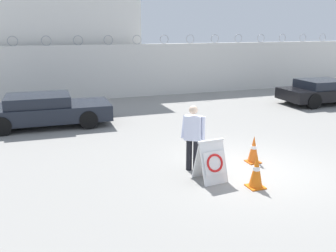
{
  "coord_description": "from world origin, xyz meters",
  "views": [
    {
      "loc": [
        -5.15,
        -7.68,
        3.54
      ],
      "look_at": [
        -1.72,
        1.79,
        0.87
      ],
      "focal_mm": 40.0,
      "sensor_mm": 36.0,
      "label": 1
    }
  ],
  "objects_px": {
    "barricade_sign": "(211,161)",
    "traffic_cone_near": "(254,149)",
    "parked_car_far_side": "(324,91)",
    "security_guard": "(193,135)",
    "parked_car_front_coupe": "(44,110)",
    "traffic_cone_mid": "(256,171)"
  },
  "relations": [
    {
      "from": "barricade_sign",
      "to": "traffic_cone_near",
      "type": "bearing_deg",
      "value": 19.18
    },
    {
      "from": "traffic_cone_mid",
      "to": "parked_car_front_coupe",
      "type": "relative_size",
      "value": 0.17
    },
    {
      "from": "traffic_cone_mid",
      "to": "parked_car_front_coupe",
      "type": "bearing_deg",
      "value": 120.12
    },
    {
      "from": "parked_car_front_coupe",
      "to": "parked_car_far_side",
      "type": "xyz_separation_m",
      "value": [
        12.65,
        -0.13,
        -0.01
      ]
    },
    {
      "from": "security_guard",
      "to": "parked_car_front_coupe",
      "type": "xyz_separation_m",
      "value": [
        -3.35,
        5.88,
        -0.32
      ]
    },
    {
      "from": "traffic_cone_mid",
      "to": "parked_car_far_side",
      "type": "xyz_separation_m",
      "value": [
        8.38,
        7.23,
        0.2
      ]
    },
    {
      "from": "traffic_cone_mid",
      "to": "parked_car_front_coupe",
      "type": "height_order",
      "value": "parked_car_front_coupe"
    },
    {
      "from": "barricade_sign",
      "to": "parked_car_far_side",
      "type": "xyz_separation_m",
      "value": [
        9.16,
        6.53,
        0.09
      ]
    },
    {
      "from": "traffic_cone_near",
      "to": "barricade_sign",
      "type": "bearing_deg",
      "value": -155.64
    },
    {
      "from": "traffic_cone_near",
      "to": "parked_car_front_coupe",
      "type": "bearing_deg",
      "value": 130.77
    },
    {
      "from": "security_guard",
      "to": "parked_car_front_coupe",
      "type": "bearing_deg",
      "value": -24.81
    },
    {
      "from": "security_guard",
      "to": "parked_car_far_side",
      "type": "height_order",
      "value": "security_guard"
    },
    {
      "from": "traffic_cone_mid",
      "to": "barricade_sign",
      "type": "bearing_deg",
      "value": 138.37
    },
    {
      "from": "barricade_sign",
      "to": "traffic_cone_near",
      "type": "distance_m",
      "value": 1.79
    },
    {
      "from": "barricade_sign",
      "to": "parked_car_far_side",
      "type": "distance_m",
      "value": 11.25
    },
    {
      "from": "traffic_cone_near",
      "to": "traffic_cone_mid",
      "type": "xyz_separation_m",
      "value": [
        -0.84,
        -1.43,
        0.03
      ]
    },
    {
      "from": "barricade_sign",
      "to": "traffic_cone_near",
      "type": "xyz_separation_m",
      "value": [
        1.62,
        0.74,
        -0.13
      ]
    },
    {
      "from": "traffic_cone_near",
      "to": "parked_car_far_side",
      "type": "xyz_separation_m",
      "value": [
        7.54,
        5.8,
        0.23
      ]
    },
    {
      "from": "security_guard",
      "to": "parked_car_front_coupe",
      "type": "distance_m",
      "value": 6.78
    },
    {
      "from": "traffic_cone_near",
      "to": "parked_car_far_side",
      "type": "height_order",
      "value": "parked_car_far_side"
    },
    {
      "from": "traffic_cone_near",
      "to": "parked_car_front_coupe",
      "type": "height_order",
      "value": "parked_car_front_coupe"
    },
    {
      "from": "parked_car_front_coupe",
      "to": "parked_car_far_side",
      "type": "height_order",
      "value": "parked_car_front_coupe"
    }
  ]
}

